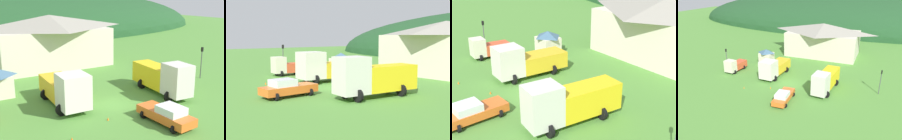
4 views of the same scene
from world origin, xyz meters
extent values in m
plane|color=#518C38|center=(0.00, 0.00, 0.00)|extent=(200.00, 200.00, 0.00)
cube|color=beige|center=(0.68, 18.91, 2.79)|extent=(16.20, 9.81, 5.57)
pyramid|color=gray|center=(0.68, 18.91, 6.55)|extent=(17.50, 10.59, 1.95)
cube|color=silver|center=(-4.26, 0.04, 2.10)|extent=(2.68, 2.80, 3.10)
cube|color=black|center=(-4.27, -0.09, 2.78)|extent=(1.47, 2.21, 0.99)
cube|color=gold|center=(-4.07, 3.98, 1.42)|extent=(2.80, 5.32, 1.74)
cylinder|color=black|center=(-3.13, -0.01, 0.55)|extent=(1.10, 0.30, 1.10)
cylinder|color=black|center=(-5.39, 0.10, 0.55)|extent=(1.10, 0.30, 1.10)
cylinder|color=black|center=(-2.91, 4.71, 0.55)|extent=(1.10, 0.30, 1.10)
cylinder|color=black|center=(-5.16, 4.81, 0.55)|extent=(1.10, 0.30, 1.10)
cube|color=silver|center=(5.96, -2.37, 2.15)|extent=(2.42, 2.81, 3.20)
cube|color=black|center=(5.95, -2.50, 2.85)|extent=(1.36, 2.20, 1.02)
cube|color=yellow|center=(6.30, 1.66, 1.69)|extent=(2.65, 5.61, 2.27)
cylinder|color=black|center=(6.91, -2.44, 0.55)|extent=(1.10, 0.30, 1.10)
cylinder|color=black|center=(5.01, -2.29, 0.55)|extent=(1.10, 0.30, 1.10)
cylinder|color=black|center=(7.31, 2.39, 0.55)|extent=(1.10, 0.30, 1.10)
cylinder|color=black|center=(5.41, 2.55, 0.55)|extent=(1.10, 0.30, 1.10)
cube|color=orange|center=(1.34, -5.85, 0.69)|extent=(2.20, 5.31, 0.70)
cube|color=silver|center=(1.38, -6.47, 1.35)|extent=(1.86, 2.18, 0.62)
cylinder|color=black|center=(2.27, -7.56, 0.34)|extent=(0.68, 0.24, 0.68)
cylinder|color=black|center=(0.62, -7.66, 0.34)|extent=(0.68, 0.24, 0.68)
cylinder|color=black|center=(2.05, -4.03, 0.34)|extent=(0.68, 0.24, 0.68)
cylinder|color=black|center=(0.41, -4.13, 0.34)|extent=(0.68, 0.24, 0.68)
cylinder|color=#4C4C51|center=(14.33, 1.95, 1.73)|extent=(0.12, 0.12, 3.47)
cube|color=black|center=(14.33, 1.95, 3.74)|extent=(0.20, 0.24, 0.55)
sphere|color=green|center=(14.33, 2.08, 3.74)|extent=(0.14, 0.14, 0.14)
cone|color=orange|center=(-2.44, -2.89, 0.00)|extent=(0.36, 0.36, 0.54)
camera|label=1|loc=(-14.36, -22.61, 10.39)|focal=46.88mm
camera|label=2|loc=(26.25, -19.25, 5.54)|focal=50.35mm
camera|label=3|loc=(23.25, -13.22, 13.08)|focal=50.08mm
camera|label=4|loc=(13.42, -32.55, 16.63)|focal=35.75mm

